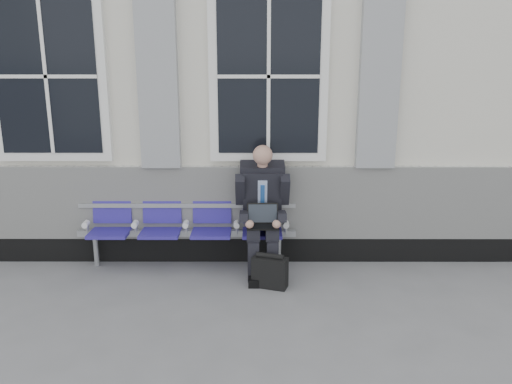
{
  "coord_description": "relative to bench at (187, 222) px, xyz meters",
  "views": [
    {
      "loc": [
        0.22,
        -5.08,
        2.78
      ],
      "look_at": [
        0.21,
        0.9,
        1.05
      ],
      "focal_mm": 40.0,
      "sensor_mm": 36.0,
      "label": 1
    }
  ],
  "objects": [
    {
      "name": "ground",
      "position": [
        0.62,
        -1.32,
        -0.55
      ],
      "size": [
        70.0,
        70.0,
        0.0
      ],
      "primitive_type": "plane",
      "color": "slate",
      "rests_on": "ground"
    },
    {
      "name": "station_building",
      "position": [
        0.6,
        2.15,
        1.67
      ],
      "size": [
        14.4,
        4.4,
        4.49
      ],
      "color": "silver",
      "rests_on": "ground"
    },
    {
      "name": "bench",
      "position": [
        0.0,
        0.0,
        0.0
      ],
      "size": [
        2.6,
        0.47,
        0.91
      ],
      "color": "#9EA0A3",
      "rests_on": "ground"
    },
    {
      "name": "businessman",
      "position": [
        0.9,
        -0.14,
        0.26
      ],
      "size": [
        0.63,
        0.84,
        1.51
      ],
      "color": "black",
      "rests_on": "ground"
    },
    {
      "name": "briefcase",
      "position": [
        0.98,
        -0.61,
        -0.37
      ],
      "size": [
        0.42,
        0.27,
        0.4
      ],
      "color": "black",
      "rests_on": "ground"
    }
  ]
}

